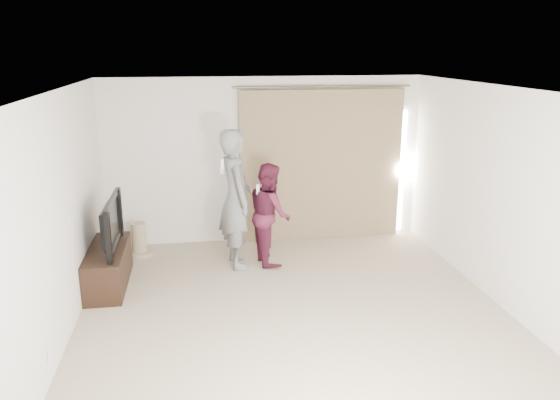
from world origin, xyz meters
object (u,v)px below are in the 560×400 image
(tv_console, at_px, (108,267))
(tv, at_px, (104,224))
(person_woman, at_px, (270,213))
(person_man, at_px, (236,199))

(tv_console, height_order, tv, tv)
(tv_console, xyz_separation_m, tv, (0.00, 0.00, 0.59))
(person_woman, bearing_deg, person_man, -173.80)
(person_man, distance_m, person_woman, 0.55)
(tv, relative_size, person_woman, 0.79)
(tv_console, bearing_deg, person_man, 14.50)
(tv_console, relative_size, person_man, 0.68)
(person_man, bearing_deg, tv, -165.50)
(tv, bearing_deg, tv_console, 0.00)
(person_man, bearing_deg, person_woman, 6.20)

